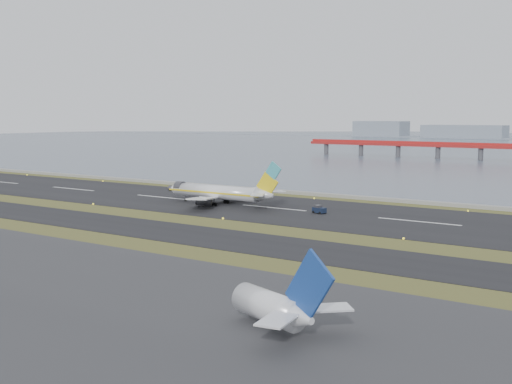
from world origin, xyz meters
TOP-DOWN VIEW (x-y plane):
  - ground at (0.00, 0.00)m, footprint 1000.00×1000.00m
  - taxiway_strip at (0.00, -12.00)m, footprint 1000.00×18.00m
  - runway_strip at (0.00, 30.00)m, footprint 1000.00×45.00m
  - seawall at (0.00, 60.00)m, footprint 1000.00×2.50m
  - airliner at (-15.60, 27.06)m, footprint 38.52×32.89m
  - pushback_tug at (14.71, 28.21)m, footprint 3.77×2.79m
  - second_airliner_tail at (53.69, -53.26)m, footprint 15.60×12.50m

SIDE VIEW (x-z plane):
  - ground at x=0.00m, z-range 0.00..0.00m
  - taxiway_strip at x=0.00m, z-range 0.00..0.10m
  - runway_strip at x=0.00m, z-range 0.00..0.10m
  - seawall at x=0.00m, z-range 0.00..1.00m
  - pushback_tug at x=14.71m, z-range -0.03..2.13m
  - second_airliner_tail at x=53.69m, z-range -2.04..7.82m
  - airliner at x=-15.60m, z-range -2.94..9.86m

